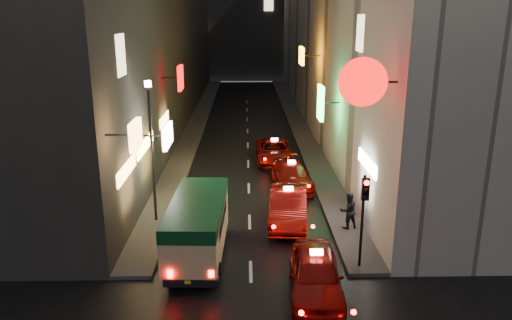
{
  "coord_description": "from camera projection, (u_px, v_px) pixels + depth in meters",
  "views": [
    {
      "loc": [
        -0.16,
        -7.8,
        9.1
      ],
      "look_at": [
        0.29,
        13.0,
        2.92
      ],
      "focal_mm": 35.0,
      "sensor_mm": 36.0,
      "label": 1
    }
  ],
  "objects": [
    {
      "name": "building_left",
      "position": [
        147.0,
        13.0,
        39.92
      ],
      "size": [
        7.44,
        52.0,
        18.0
      ],
      "color": "#32302D",
      "rests_on": "ground"
    },
    {
      "name": "building_right",
      "position": [
        346.0,
        13.0,
        40.25
      ],
      "size": [
        8.01,
        52.0,
        18.0
      ],
      "color": "#BAB5AA",
      "rests_on": "ground"
    },
    {
      "name": "sidewalk_left",
      "position": [
        198.0,
        122.0,
        42.54
      ],
      "size": [
        1.5,
        52.0,
        0.15
      ],
      "primitive_type": "cube",
      "color": "#464341",
      "rests_on": "ground"
    },
    {
      "name": "sidewalk_right",
      "position": [
        297.0,
        122.0,
        42.72
      ],
      "size": [
        1.5,
        52.0,
        0.15
      ],
      "primitive_type": "cube",
      "color": "#464341",
      "rests_on": "ground"
    },
    {
      "name": "minibus",
      "position": [
        198.0,
        222.0,
        18.83
      ],
      "size": [
        2.13,
        5.55,
        2.36
      ],
      "color": "#D7BC86",
      "rests_on": "ground"
    },
    {
      "name": "taxi_near",
      "position": [
        316.0,
        271.0,
        16.55
      ],
      "size": [
        2.52,
        5.45,
        1.86
      ],
      "color": "maroon",
      "rests_on": "ground"
    },
    {
      "name": "taxi_second",
      "position": [
        288.0,
        204.0,
        22.26
      ],
      "size": [
        2.76,
        5.74,
        1.94
      ],
      "color": "maroon",
      "rests_on": "ground"
    },
    {
      "name": "taxi_third",
      "position": [
        291.0,
        173.0,
        26.9
      ],
      "size": [
        2.48,
        4.96,
        1.69
      ],
      "color": "maroon",
      "rests_on": "ground"
    },
    {
      "name": "taxi_far",
      "position": [
        274.0,
        149.0,
        31.49
      ],
      "size": [
        2.05,
        4.9,
        1.72
      ],
      "color": "maroon",
      "rests_on": "ground"
    },
    {
      "name": "pedestrian_sidewalk",
      "position": [
        348.0,
        208.0,
        21.3
      ],
      "size": [
        0.77,
        0.58,
        1.82
      ],
      "primitive_type": "imported",
      "rotation": [
        0.0,
        0.0,
        3.39
      ],
      "color": "black",
      "rests_on": "sidewalk_right"
    },
    {
      "name": "traffic_light",
      "position": [
        364.0,
        202.0,
        17.51
      ],
      "size": [
        0.26,
        0.43,
        3.5
      ],
      "color": "black",
      "rests_on": "sidewalk_right"
    },
    {
      "name": "lamp_post",
      "position": [
        151.0,
        143.0,
        21.38
      ],
      "size": [
        0.28,
        0.28,
        6.22
      ],
      "color": "black",
      "rests_on": "sidewalk_left"
    }
  ]
}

